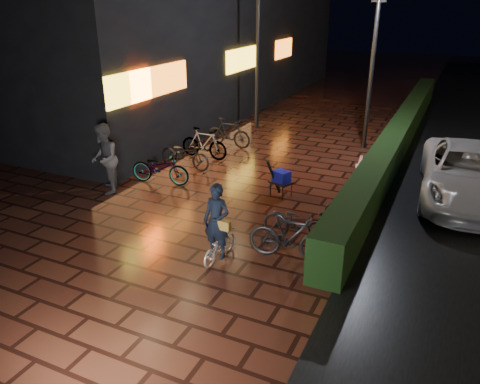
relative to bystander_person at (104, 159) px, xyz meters
The scene contains 12 objects.
ground 3.48m from the bystander_person, ahead, with size 80.00×80.00×0.00m, color #381911.
hedge 10.37m from the bystander_person, 50.08° to the left, with size 0.70×20.00×1.00m, color black.
bystander_person is the anchor object (origin of this frame).
van 9.65m from the bystander_person, 22.07° to the left, with size 2.36×5.12×1.42m, color #B7B7BC.
storefront_block 13.46m from the bystander_person, 118.26° to the left, with size 12.09×22.00×9.00m.
lamp_post_hedge 9.25m from the bystander_person, 52.28° to the left, with size 0.49×0.22×5.17m.
lamp_post_sf 8.48m from the bystander_person, 83.25° to the left, with size 0.55×0.16×5.79m.
cyclist 4.85m from the bystander_person, 23.23° to the right, with size 0.61×1.18×1.66m.
traffic_barrier 6.93m from the bystander_person, 26.71° to the left, with size 0.64×1.86×0.75m.
cart_assembly 4.76m from the bystander_person, 21.61° to the left, with size 0.72×0.62×1.03m.
parked_bikes_storefront 3.26m from the bystander_person, 72.33° to the left, with size 1.95×4.75×1.03m.
parked_bikes_hedge 5.82m from the bystander_person, ahead, with size 1.80×1.44×1.03m.
Camera 1 is at (5.03, -9.17, 4.94)m, focal length 35.00 mm.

